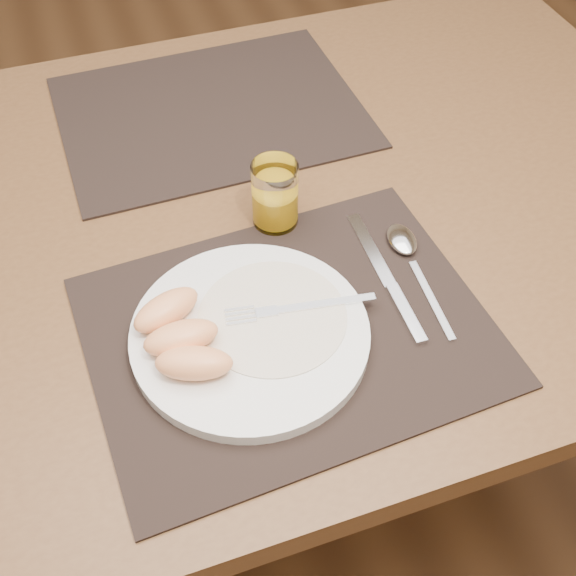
# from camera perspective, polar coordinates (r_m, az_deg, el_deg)

# --- Properties ---
(ground) EXTENTS (5.00, 5.00, 0.00)m
(ground) POSITION_cam_1_polar(r_m,az_deg,el_deg) (1.58, -2.66, -14.13)
(ground) COLOR #54351C
(ground) RESTS_ON ground
(table) EXTENTS (1.40, 0.90, 0.75)m
(table) POSITION_cam_1_polar(r_m,az_deg,el_deg) (1.03, -3.96, 2.87)
(table) COLOR brown
(table) RESTS_ON ground
(placemat_near) EXTENTS (0.47, 0.37, 0.00)m
(placemat_near) POSITION_cam_1_polar(r_m,az_deg,el_deg) (0.83, 0.07, -3.40)
(placemat_near) COLOR black
(placemat_near) RESTS_ON table
(placemat_far) EXTENTS (0.46, 0.36, 0.00)m
(placemat_far) POSITION_cam_1_polar(r_m,az_deg,el_deg) (1.15, -6.14, 13.68)
(placemat_far) COLOR black
(placemat_far) RESTS_ON table
(plate) EXTENTS (0.27, 0.27, 0.02)m
(plate) POSITION_cam_1_polar(r_m,az_deg,el_deg) (0.81, -3.01, -3.69)
(plate) COLOR white
(plate) RESTS_ON placemat_near
(plate_dressing) EXTENTS (0.17, 0.17, 0.00)m
(plate_dressing) POSITION_cam_1_polar(r_m,az_deg,el_deg) (0.82, -1.24, -2.25)
(plate_dressing) COLOR white
(plate_dressing) RESTS_ON plate
(fork) EXTENTS (0.18, 0.04, 0.00)m
(fork) POSITION_cam_1_polar(r_m,az_deg,el_deg) (0.82, -0.05, -1.69)
(fork) COLOR silver
(fork) RESTS_ON plate
(knife) EXTENTS (0.02, 0.22, 0.01)m
(knife) POSITION_cam_1_polar(r_m,az_deg,el_deg) (0.88, 8.13, 0.19)
(knife) COLOR silver
(knife) RESTS_ON placemat_near
(spoon) EXTENTS (0.04, 0.19, 0.01)m
(spoon) POSITION_cam_1_polar(r_m,az_deg,el_deg) (0.92, 9.31, 3.16)
(spoon) COLOR silver
(spoon) RESTS_ON placemat_near
(juice_glass) EXTENTS (0.06, 0.06, 0.09)m
(juice_glass) POSITION_cam_1_polar(r_m,az_deg,el_deg) (0.92, -1.03, 7.19)
(juice_glass) COLOR white
(juice_glass) RESTS_ON placemat_near
(grapefruit_wedges) EXTENTS (0.10, 0.15, 0.03)m
(grapefruit_wedges) POSITION_cam_1_polar(r_m,az_deg,el_deg) (0.79, -8.53, -3.79)
(grapefruit_wedges) COLOR #FFA968
(grapefruit_wedges) RESTS_ON plate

